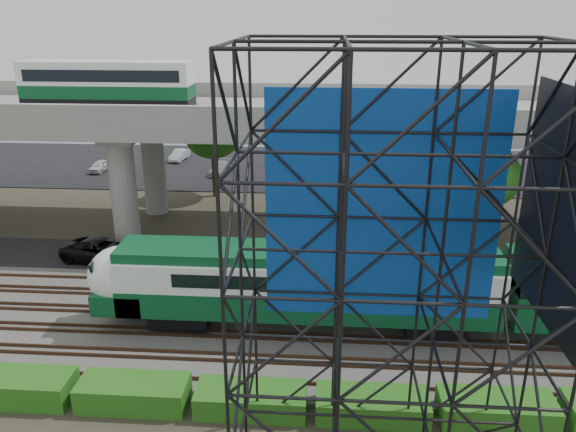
{
  "coord_description": "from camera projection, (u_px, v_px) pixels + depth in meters",
  "views": [
    {
      "loc": [
        3.89,
        -23.38,
        15.8
      ],
      "look_at": [
        1.81,
        6.0,
        4.91
      ],
      "focal_mm": 35.0,
      "sensor_mm": 36.0,
      "label": 1
    }
  ],
  "objects": [
    {
      "name": "trees",
      "position": [
        210.0,
        157.0,
        41.12
      ],
      "size": [
        40.94,
        16.94,
        7.69
      ],
      "color": "#382314",
      "rests_on": "ground"
    },
    {
      "name": "parked_cars",
      "position": [
        314.0,
        163.0,
        58.72
      ],
      "size": [
        37.55,
        9.71,
        1.31
      ],
      "color": "silver",
      "rests_on": "parking_lot"
    },
    {
      "name": "ballast_bed",
      "position": [
        248.0,
        327.0,
        29.45
      ],
      "size": [
        90.0,
        12.0,
        0.2
      ],
      "primitive_type": "cube",
      "color": "slate",
      "rests_on": "ground"
    },
    {
      "name": "hedge_strip",
      "position": [
        251.0,
        399.0,
        23.33
      ],
      "size": [
        34.6,
        1.8,
        1.2
      ],
      "color": "#1F5E15",
      "rests_on": "ground"
    },
    {
      "name": "parking_lot",
      "position": [
        290.0,
        167.0,
        59.41
      ],
      "size": [
        90.0,
        18.0,
        0.08
      ],
      "primitive_type": "cube",
      "color": "black",
      "rests_on": "ground"
    },
    {
      "name": "suv",
      "position": [
        102.0,
        250.0,
        37.01
      ],
      "size": [
        5.77,
        3.51,
        1.49
      ],
      "primitive_type": "imported",
      "rotation": [
        0.0,
        0.0,
        1.37
      ],
      "color": "black",
      "rests_on": "service_road"
    },
    {
      "name": "rail_tracks",
      "position": [
        248.0,
        324.0,
        29.39
      ],
      "size": [
        90.0,
        9.52,
        0.16
      ],
      "color": "#472D1E",
      "rests_on": "ballast_bed"
    },
    {
      "name": "scaffold_tower",
      "position": [
        388.0,
        298.0,
        17.17
      ],
      "size": [
        9.36,
        6.36,
        15.0
      ],
      "color": "black",
      "rests_on": "ground"
    },
    {
      "name": "ground",
      "position": [
        243.0,
        351.0,
        27.62
      ],
      "size": [
        140.0,
        140.0,
        0.0
      ],
      "primitive_type": "plane",
      "color": "#474233",
      "rests_on": "ground"
    },
    {
      "name": "overpass",
      "position": [
        261.0,
        123.0,
        39.79
      ],
      "size": [
        80.0,
        12.0,
        12.4
      ],
      "color": "#9E9B93",
      "rests_on": "ground"
    },
    {
      "name": "commuter_train",
      "position": [
        349.0,
        283.0,
        28.15
      ],
      "size": [
        29.3,
        3.06,
        4.3
      ],
      "color": "black",
      "rests_on": "rail_tracks"
    },
    {
      "name": "service_road",
      "position": [
        266.0,
        260.0,
        37.43
      ],
      "size": [
        90.0,
        5.0,
        0.08
      ],
      "primitive_type": "cube",
      "color": "black",
      "rests_on": "ground"
    },
    {
      "name": "harbor_water",
      "position": [
        300.0,
        127.0,
        80.0
      ],
      "size": [
        140.0,
        40.0,
        0.03
      ],
      "primitive_type": "cube",
      "color": "slate",
      "rests_on": "ground"
    }
  ]
}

